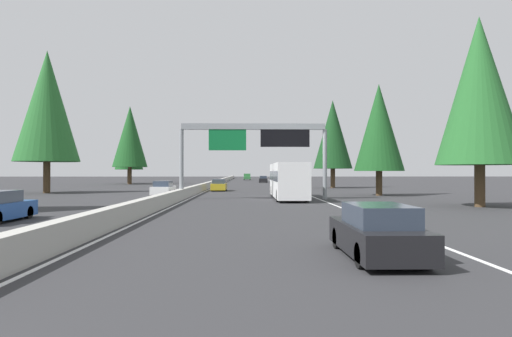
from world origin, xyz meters
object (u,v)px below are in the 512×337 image
object	(u,v)px
sedan_distant_a	(377,233)
conifer_left_far	(129,145)
conifer_right_near	(379,128)
conifer_left_near	(47,106)
pickup_mid_left	(247,177)
conifer_left_mid	(130,137)
oncoming_far	(163,189)
conifer_right_foreground	(479,91)
sign_gantry_overhead	(255,139)
bus_far_right	(288,179)
conifer_right_mid	(333,135)
sedan_mid_right	(219,185)
sedan_far_center	(263,179)

from	to	relation	value
sedan_distant_a	conifer_left_far	xyz separation A→B (m)	(78.66, 28.00, 7.20)
sedan_distant_a	conifer_right_near	xyz separation A→B (m)	(31.36, -9.52, 6.09)
conifer_left_near	sedan_distant_a	bearing A→B (deg)	-145.13
pickup_mid_left	conifer_left_mid	xyz separation A→B (m)	(-43.52, 22.34, 8.19)
conifer_left_near	oncoming_far	bearing A→B (deg)	-111.51
conifer_right_foreground	conifer_right_near	size ratio (longest dim) A/B	1.16
sign_gantry_overhead	bus_far_right	size ratio (longest dim) A/B	1.10
conifer_right_mid	conifer_left_far	bearing A→B (deg)	54.63
sedan_mid_right	conifer_right_foreground	size ratio (longest dim) A/B	0.34
sedan_mid_right	pickup_mid_left	xyz separation A→B (m)	(73.14, -3.40, 0.23)
sedan_mid_right	conifer_right_foreground	distance (m)	32.52
oncoming_far	conifer_right_mid	xyz separation A→B (m)	(20.65, -20.95, 7.20)
pickup_mid_left	conifer_right_foreground	xyz separation A→B (m)	(-98.41, -15.78, 6.92)
sedan_distant_a	bus_far_right	bearing A→B (deg)	0.15
pickup_mid_left	conifer_left_near	bearing A→B (deg)	164.14
sedan_far_center	conifer_right_foreground	xyz separation A→B (m)	(-68.54, -12.17, 7.15)
oncoming_far	sedan_distant_a	bearing A→B (deg)	20.63
pickup_mid_left	sedan_mid_right	bearing A→B (deg)	177.34
oncoming_far	conifer_left_far	bearing A→B (deg)	-161.11
oncoming_far	conifer_left_near	world-z (taller)	conifer_left_near
oncoming_far	sedan_far_center	bearing A→B (deg)	167.63
sedan_mid_right	oncoming_far	distance (m)	11.74
conifer_right_near	conifer_right_mid	xyz separation A→B (m)	(21.03, 0.52, 1.11)
sedan_far_center	conifer_right_foreground	distance (m)	69.98
sedan_distant_a	conifer_right_foreground	xyz separation A→B (m)	(17.18, -12.05, 7.15)
sign_gantry_overhead	sedan_mid_right	xyz separation A→B (m)	(16.88, 4.22, -4.49)
sedan_distant_a	oncoming_far	distance (m)	33.92
sign_gantry_overhead	conifer_right_foreground	size ratio (longest dim) A/B	0.98
sedan_distant_a	conifer_left_far	size ratio (longest dim) A/B	0.34
conifer_right_near	conifer_left_far	world-z (taller)	conifer_left_far
sedan_far_center	pickup_mid_left	distance (m)	30.09
conifer_right_foreground	oncoming_far	bearing A→B (deg)	58.76
sedan_distant_a	conifer_left_mid	bearing A→B (deg)	19.89
sedan_distant_a	conifer_right_near	world-z (taller)	conifer_right_near
sedan_far_center	conifer_left_near	size ratio (longest dim) A/B	0.28
sign_gantry_overhead	pickup_mid_left	size ratio (longest dim) A/B	2.26
sign_gantry_overhead	oncoming_far	size ratio (longest dim) A/B	2.88
pickup_mid_left	conifer_left_far	world-z (taller)	conifer_left_far
bus_far_right	conifer_left_far	bearing A→B (deg)	28.06
sign_gantry_overhead	conifer_right_mid	world-z (taller)	conifer_right_mid
sedan_mid_right	conifer_right_near	size ratio (longest dim) A/B	0.39
conifer_right_mid	sign_gantry_overhead	bearing A→B (deg)	156.07
sedan_distant_a	sedan_far_center	bearing A→B (deg)	0.08
conifer_left_near	pickup_mid_left	bearing A→B (deg)	-15.86
pickup_mid_left	conifer_right_mid	world-z (taller)	conifer_right_mid
conifer_right_near	conifer_right_foreground	bearing A→B (deg)	-169.85
conifer_right_foreground	conifer_left_far	distance (m)	73.38
bus_far_right	conifer_right_near	world-z (taller)	conifer_right_near
conifer_right_near	conifer_right_mid	distance (m)	21.06
oncoming_far	sign_gantry_overhead	bearing A→B (deg)	55.68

